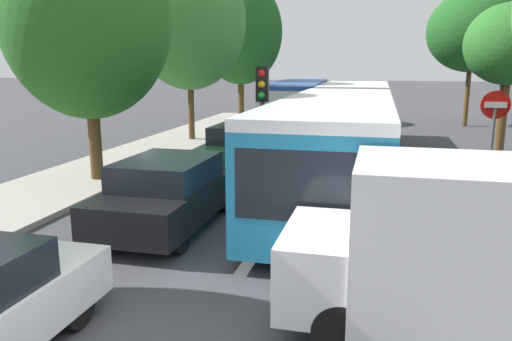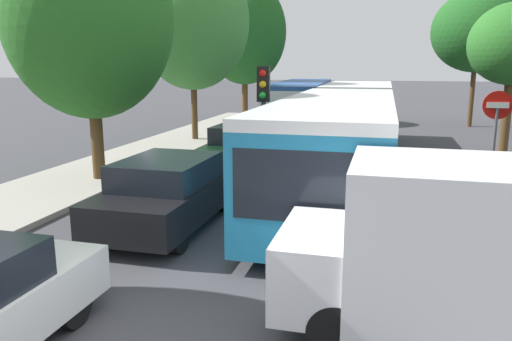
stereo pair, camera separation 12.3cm
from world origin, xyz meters
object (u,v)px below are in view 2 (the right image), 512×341
object	(u,v)px
queued_car_green	(245,147)
no_entry_sign	(495,129)
articulated_bus	(348,126)
tree_right_mid	(511,47)
tree_right_far	(478,31)
white_van	(499,251)
queued_car_black	(169,192)
tree_left_mid	(91,22)
city_bus_rear	(301,101)
traffic_light	(263,102)
tree_left_distant	(245,32)
tree_left_far	(192,21)

from	to	relation	value
queued_car_green	no_entry_sign	xyz separation A→B (m)	(7.09, -2.26, 1.11)
articulated_bus	tree_right_mid	world-z (taller)	tree_right_mid
tree_right_mid	tree_right_far	world-z (taller)	tree_right_far
white_van	tree_right_mid	bearing A→B (deg)	-101.44
articulated_bus	queued_car_black	distance (m)	7.41
queued_car_black	no_entry_sign	bearing A→B (deg)	-60.94
queued_car_black	queued_car_green	size ratio (longest dim) A/B	1.00
queued_car_green	tree_left_mid	xyz separation A→B (m)	(-3.64, -2.79, 3.83)
city_bus_rear	queued_car_green	distance (m)	12.16
queued_car_black	tree_left_mid	size ratio (longest dim) A/B	0.58
traffic_light	tree_left_mid	world-z (taller)	tree_left_mid
queued_car_green	no_entry_sign	world-z (taller)	no_entry_sign
queued_car_green	queued_car_black	bearing A→B (deg)	-179.19
traffic_light	tree_left_mid	bearing A→B (deg)	-97.44
queued_car_black	traffic_light	xyz separation A→B (m)	(1.33, 3.08, 1.73)
no_entry_sign	queued_car_green	bearing A→B (deg)	-107.68
queued_car_green	tree_right_mid	bearing A→B (deg)	-56.38
traffic_light	tree_right_mid	bearing A→B (deg)	133.94
articulated_bus	traffic_light	distance (m)	4.14
city_bus_rear	queued_car_black	distance (m)	18.22
tree_left_mid	no_entry_sign	bearing A→B (deg)	2.82
tree_right_mid	tree_left_distant	bearing A→B (deg)	148.57
white_van	tree_left_distant	bearing A→B (deg)	-66.96
tree_left_mid	tree_right_far	distance (m)	21.27
tree_right_far	tree_left_mid	bearing A→B (deg)	-126.76
no_entry_sign	traffic_light	bearing A→B (deg)	-82.71
traffic_light	city_bus_rear	bearing A→B (deg)	-179.68
white_van	tree_left_mid	bearing A→B (deg)	-34.39
articulated_bus	queued_car_black	world-z (taller)	articulated_bus
tree_left_distant	tree_right_far	distance (m)	12.87
tree_left_distant	tree_right_mid	size ratio (longest dim) A/B	1.44
city_bus_rear	tree_left_far	xyz separation A→B (m)	(-3.70, -6.87, 3.82)
city_bus_rear	tree_left_distant	world-z (taller)	tree_left_distant
city_bus_rear	tree_left_far	distance (m)	8.69
queued_car_black	white_van	world-z (taller)	white_van
no_entry_sign	tree_right_far	xyz separation A→B (m)	(2.00, 16.51, 3.28)
tree_left_mid	tree_left_far	size ratio (longest dim) A/B	0.93
traffic_light	tree_right_far	distance (m)	19.09
queued_car_black	tree_left_far	bearing A→B (deg)	19.27
no_entry_sign	tree_left_mid	xyz separation A→B (m)	(-10.73, -0.53, 2.73)
traffic_light	no_entry_sign	distance (m)	5.83
queued_car_black	tree_right_far	bearing A→B (deg)	-23.32
articulated_bus	tree_left_distant	world-z (taller)	tree_left_distant
white_van	tree_right_far	world-z (taller)	tree_right_far
tree_left_distant	tree_right_mid	bearing A→B (deg)	-31.43
city_bus_rear	white_van	size ratio (longest dim) A/B	2.29
tree_left_distant	tree_right_far	world-z (taller)	tree_left_distant
tree_left_far	tree_left_distant	distance (m)	8.33
tree_right_mid	tree_right_far	bearing A→B (deg)	89.34
no_entry_sign	articulated_bus	bearing A→B (deg)	-126.28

